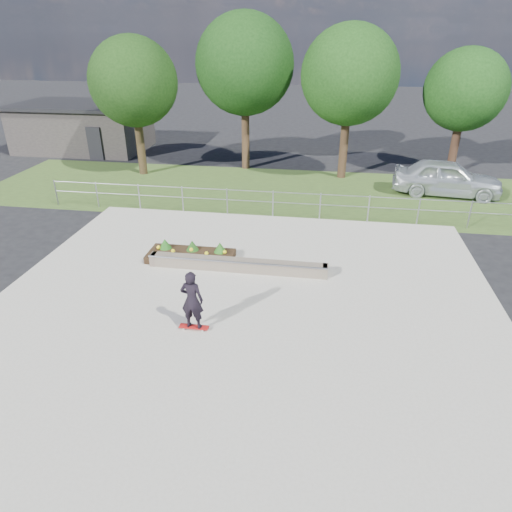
{
  "coord_description": "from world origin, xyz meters",
  "views": [
    {
      "loc": [
        2.11,
        -10.81,
        7.31
      ],
      "look_at": [
        0.2,
        1.5,
        1.1
      ],
      "focal_mm": 32.0,
      "sensor_mm": 36.0,
      "label": 1
    }
  ],
  "objects_px": {
    "planter_bed": "(191,254)",
    "grind_ledge": "(237,265)",
    "skateboarder": "(192,300)",
    "parked_car": "(447,178)"
  },
  "relations": [
    {
      "from": "planter_bed",
      "to": "skateboarder",
      "type": "xyz_separation_m",
      "value": [
        1.24,
        -4.06,
        0.73
      ]
    },
    {
      "from": "grind_ledge",
      "to": "planter_bed",
      "type": "bearing_deg",
      "value": 161.31
    },
    {
      "from": "planter_bed",
      "to": "parked_car",
      "type": "height_order",
      "value": "parked_car"
    },
    {
      "from": "grind_ledge",
      "to": "skateboarder",
      "type": "xyz_separation_m",
      "value": [
        -0.52,
        -3.46,
        0.71
      ]
    },
    {
      "from": "parked_car",
      "to": "planter_bed",
      "type": "bearing_deg",
      "value": 137.35
    },
    {
      "from": "grind_ledge",
      "to": "skateboarder",
      "type": "relative_size",
      "value": 3.42
    },
    {
      "from": "grind_ledge",
      "to": "planter_bed",
      "type": "height_order",
      "value": "planter_bed"
    },
    {
      "from": "planter_bed",
      "to": "skateboarder",
      "type": "height_order",
      "value": "skateboarder"
    },
    {
      "from": "planter_bed",
      "to": "grind_ledge",
      "type": "bearing_deg",
      "value": -18.69
    },
    {
      "from": "grind_ledge",
      "to": "planter_bed",
      "type": "relative_size",
      "value": 2.0
    }
  ]
}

